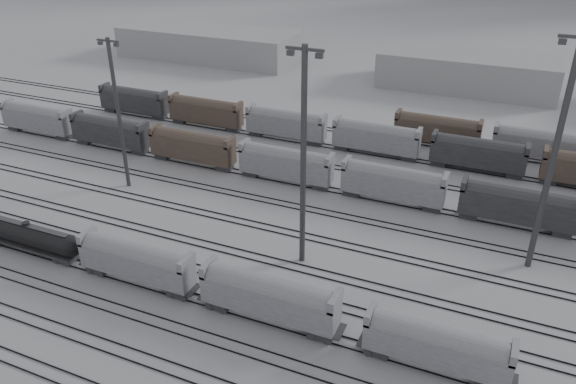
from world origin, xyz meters
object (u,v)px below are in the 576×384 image
at_px(tank_car_b, 29,235).
at_px(hopper_car_c, 437,344).
at_px(hopper_car_a, 136,260).
at_px(hopper_car_b, 269,295).
at_px(light_mast_c, 303,156).

distance_m(tank_car_b, hopper_car_c, 50.42).
bearing_deg(hopper_car_a, hopper_car_c, 0.00).
distance_m(hopper_car_a, hopper_car_c, 33.90).
bearing_deg(hopper_car_c, hopper_car_b, 180.00).
bearing_deg(hopper_car_b, tank_car_b, -180.00).
height_order(tank_car_b, light_mast_c, light_mast_c).
bearing_deg(hopper_car_b, light_mast_c, 95.47).
distance_m(hopper_car_b, hopper_car_c, 17.18).
bearing_deg(hopper_car_c, light_mast_c, 147.27).
bearing_deg(hopper_car_a, hopper_car_b, 0.00).
xyz_separation_m(tank_car_b, hopper_car_c, (50.42, 0.00, 0.68)).
distance_m(hopper_car_a, hopper_car_b, 16.72).
bearing_deg(hopper_car_c, tank_car_b, -180.00).
height_order(hopper_car_a, light_mast_c, light_mast_c).
height_order(hopper_car_b, light_mast_c, light_mast_c).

